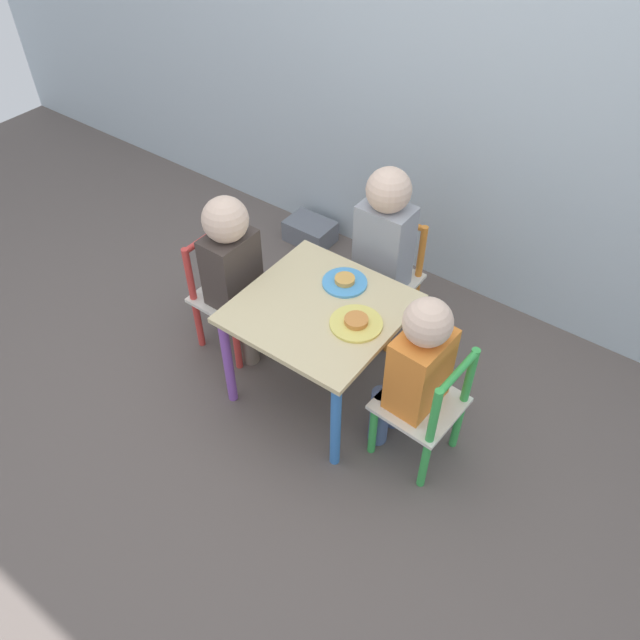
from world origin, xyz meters
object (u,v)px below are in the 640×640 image
at_px(chair_red, 228,295).
at_px(plate_right, 356,323).
at_px(kids_table, 320,320).
at_px(chair_green, 425,409).
at_px(child_back, 382,243).
at_px(child_right, 415,366).
at_px(plate_back, 345,282).
at_px(storage_bin, 310,231).
at_px(chair_orange, 385,279).
at_px(child_left, 235,264).

distance_m(chair_red, plate_right, 0.64).
xyz_separation_m(kids_table, plate_right, (0.15, 0.00, 0.08)).
bearing_deg(chair_green, child_back, -129.27).
bearing_deg(child_back, child_right, -47.30).
height_order(plate_back, storage_bin, plate_back).
relative_size(chair_green, plate_right, 2.78).
bearing_deg(plate_back, child_right, -23.98).
height_order(plate_back, plate_right, same).
bearing_deg(plate_right, chair_red, 179.65).
distance_m(kids_table, plate_right, 0.17).
relative_size(chair_orange, chair_green, 1.00).
bearing_deg(child_right, storage_bin, -123.77).
height_order(chair_orange, chair_green, same).
bearing_deg(kids_table, plate_right, 0.00).
bearing_deg(child_right, child_left, -88.34).
relative_size(kids_table, storage_bin, 2.35).
distance_m(kids_table, child_right, 0.40).
height_order(chair_red, storage_bin, chair_red).
bearing_deg(plate_back, storage_bin, 135.58).
distance_m(chair_red, child_left, 0.20).
relative_size(plate_right, storage_bin, 0.77).
relative_size(child_left, plate_back, 4.37).
relative_size(plate_back, plate_right, 0.90).
bearing_deg(storage_bin, child_left, -74.28).
relative_size(child_left, storage_bin, 3.05).
bearing_deg(chair_green, child_left, -88.46).
distance_m(chair_green, child_back, 0.67).
xyz_separation_m(chair_orange, chair_green, (0.46, -0.49, 0.00)).
xyz_separation_m(chair_red, child_right, (0.86, -0.03, 0.17)).
xyz_separation_m(chair_orange, child_left, (-0.40, -0.46, 0.19)).
distance_m(chair_green, chair_red, 0.92).
bearing_deg(child_back, plate_back, -89.74).
xyz_separation_m(kids_table, chair_green, (0.46, -0.03, -0.13)).
bearing_deg(chair_green, chair_orange, -132.90).
bearing_deg(plate_right, chair_green, -5.62).
xyz_separation_m(child_right, plate_right, (-0.25, 0.03, 0.03)).
bearing_deg(child_right, plate_back, -110.20).
bearing_deg(child_back, chair_orange, 90.00).
height_order(child_back, child_right, child_back).
relative_size(chair_green, child_left, 0.70).
bearing_deg(storage_bin, chair_green, -36.07).
bearing_deg(plate_right, kids_table, 180.00).
bearing_deg(child_left, chair_red, 90.00).
distance_m(chair_green, plate_right, 0.37).
relative_size(kids_table, plate_back, 3.36).
distance_m(chair_orange, plate_back, 0.37).
bearing_deg(kids_table, child_right, -3.78).
distance_m(plate_right, storage_bin, 1.13).
xyz_separation_m(chair_orange, child_back, (0.00, -0.06, 0.22)).
bearing_deg(child_right, chair_orange, -136.72).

